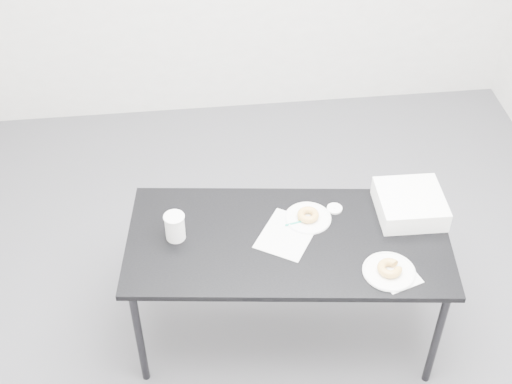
{
  "coord_description": "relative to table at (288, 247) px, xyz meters",
  "views": [
    {
      "loc": [
        -0.44,
        -2.59,
        3.22
      ],
      "look_at": [
        -0.14,
        0.02,
        0.86
      ],
      "focal_mm": 50.0,
      "sensor_mm": 36.0,
      "label": 1
    }
  ],
  "objects": [
    {
      "name": "cup_lid",
      "position": [
        0.27,
        0.18,
        0.06
      ],
      "size": [
        0.08,
        0.08,
        0.01
      ],
      "primitive_type": "cylinder",
      "color": "white",
      "rests_on": "table"
    },
    {
      "name": "table",
      "position": [
        0.0,
        0.0,
        0.0
      ],
      "size": [
        1.66,
        0.93,
        0.72
      ],
      "rotation": [
        0.0,
        0.0,
        -0.12
      ],
      "color": "black",
      "rests_on": "floor"
    },
    {
      "name": "donut_near",
      "position": [
        0.43,
        -0.27,
        0.08
      ],
      "size": [
        0.14,
        0.14,
        0.04
      ],
      "primitive_type": "torus",
      "rotation": [
        0.0,
        0.0,
        0.18
      ],
      "color": "#C38B3D",
      "rests_on": "plate_near"
    },
    {
      "name": "coffee_cup",
      "position": [
        -0.55,
        0.07,
        0.13
      ],
      "size": [
        0.1,
        0.1,
        0.14
      ],
      "primitive_type": "cylinder",
      "color": "white",
      "rests_on": "table"
    },
    {
      "name": "bakery_box",
      "position": [
        0.64,
        0.12,
        0.11
      ],
      "size": [
        0.33,
        0.33,
        0.11
      ],
      "primitive_type": "cube",
      "rotation": [
        0.0,
        0.0,
        -0.02
      ],
      "color": "white",
      "rests_on": "table"
    },
    {
      "name": "donut_far",
      "position": [
        0.12,
        0.13,
        0.08
      ],
      "size": [
        0.14,
        0.14,
        0.04
      ],
      "primitive_type": "torus",
      "rotation": [
        0.0,
        0.0,
        0.27
      ],
      "color": "#C38B3D",
      "rests_on": "plate_far"
    },
    {
      "name": "scorecard",
      "position": [
        -0.0,
        0.03,
        0.06
      ],
      "size": [
        0.36,
        0.38,
        0.0
      ],
      "primitive_type": "cube",
      "rotation": [
        0.0,
        0.0,
        -0.54
      ],
      "color": "silver",
      "rests_on": "table"
    },
    {
      "name": "plate_near",
      "position": [
        0.43,
        -0.27,
        0.06
      ],
      "size": [
        0.25,
        0.25,
        0.01
      ],
      "primitive_type": "cylinder",
      "color": "white",
      "rests_on": "napkin"
    },
    {
      "name": "napkin",
      "position": [
        0.47,
        -0.29,
        0.06
      ],
      "size": [
        0.22,
        0.22,
        0.0
      ],
      "primitive_type": "cube",
      "rotation": [
        0.0,
        0.0,
        0.32
      ],
      "color": "silver",
      "rests_on": "table"
    },
    {
      "name": "logo_patch",
      "position": [
        0.09,
        0.11,
        0.06
      ],
      "size": [
        0.07,
        0.07,
        0.0
      ],
      "primitive_type": "cube",
      "rotation": [
        0.0,
        0.0,
        -0.54
      ],
      "color": "green",
      "rests_on": "scorecard"
    },
    {
      "name": "plate_far",
      "position": [
        0.12,
        0.13,
        0.06
      ],
      "size": [
        0.23,
        0.23,
        0.01
      ],
      "primitive_type": "cylinder",
      "color": "white",
      "rests_on": "table"
    },
    {
      "name": "pen",
      "position": [
        0.07,
        0.1,
        0.06
      ],
      "size": [
        0.14,
        0.04,
        0.01
      ],
      "primitive_type": "cylinder",
      "rotation": [
        0.0,
        1.57,
        0.21
      ],
      "color": "#0D9778",
      "rests_on": "scorecard"
    },
    {
      "name": "floor",
      "position": [
        0.0,
        0.18,
        -0.67
      ],
      "size": [
        4.0,
        4.0,
        0.0
      ],
      "primitive_type": "plane",
      "color": "#4D4D52",
      "rests_on": "ground"
    }
  ]
}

